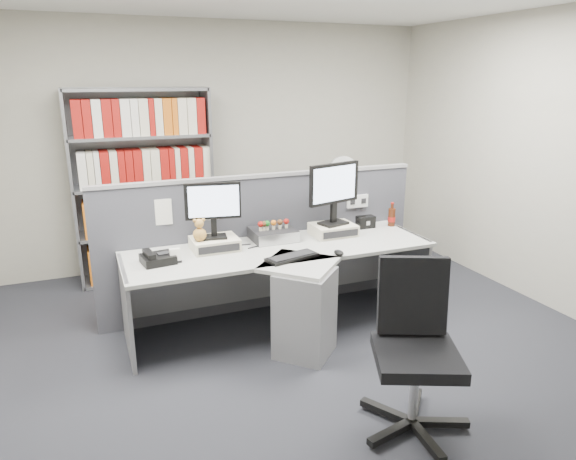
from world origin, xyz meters
name	(u,v)px	position (x,y,z in m)	size (l,w,h in m)	color
ground	(321,372)	(0.00, 0.00, 0.00)	(5.50, 5.50, 0.00)	#2E2F36
room_shell	(326,127)	(0.00, 0.00, 1.79)	(5.04, 5.54, 2.72)	#B5B2A1
partition	(264,241)	(0.00, 1.25, 0.65)	(3.00, 0.08, 1.27)	#46464F
desk	(291,286)	(0.00, 0.60, 0.46)	(2.60, 1.20, 0.72)	#B4B5AE
monitor_riser_left	(215,244)	(-0.53, 0.98, 0.77)	(0.38, 0.31, 0.10)	beige
monitor_riser_right	(333,230)	(0.57, 0.98, 0.77)	(0.38, 0.31, 0.10)	beige
monitor_left	(213,205)	(-0.53, 0.98, 1.10)	(0.45, 0.18, 0.46)	black
monitor_right	(334,188)	(0.57, 0.98, 1.15)	(0.54, 0.23, 0.56)	black
desktop_pc	(273,234)	(0.02, 1.05, 0.77)	(0.38, 0.33, 0.10)	black
figurines	(272,224)	(0.00, 1.03, 0.87)	(0.29, 0.05, 0.09)	beige
keyboard	(292,257)	(-0.02, 0.52, 0.73)	(0.45, 0.26, 0.03)	black
mouse	(339,253)	(0.36, 0.46, 0.74)	(0.07, 0.11, 0.04)	black
desk_phone	(157,258)	(-1.02, 0.82, 0.76)	(0.27, 0.25, 0.10)	black
desk_calendar	(175,256)	(-0.89, 0.79, 0.77)	(0.09, 0.07, 0.11)	black
plush_toy	(200,231)	(-0.65, 0.94, 0.90)	(0.11, 0.11, 0.19)	#B8873D
speaker	(366,222)	(0.97, 1.07, 0.78)	(0.17, 0.09, 0.11)	black
cola_bottle	(392,217)	(1.23, 1.04, 0.81)	(0.07, 0.07, 0.23)	#3F190A
shelving_unit	(144,189)	(-0.90, 2.44, 0.98)	(1.41, 0.40, 2.00)	gray
filing_cabinet	(341,236)	(1.20, 1.99, 0.35)	(0.45, 0.61, 0.70)	gray
desk_fan	(343,175)	(1.20, 1.99, 1.05)	(0.33, 0.20, 0.56)	white
office_chair	(415,342)	(0.28, -0.72, 0.55)	(0.68, 0.70, 1.03)	silver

